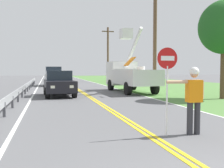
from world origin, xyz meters
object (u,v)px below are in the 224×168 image
at_px(flagger_worker, 194,96).
at_px(utility_pole_mid, 108,53).
at_px(stop_sign_paddle, 167,71).
at_px(utility_pole_near, 155,32).
at_px(utility_bucket_truck, 129,74).
at_px(roadside_tree_verge, 224,28).
at_px(oncoming_suv_second, 54,76).
at_px(oncoming_sedan_nearest, 59,84).

bearing_deg(flagger_worker, utility_pole_mid, 80.90).
bearing_deg(stop_sign_paddle, utility_pole_near, 67.67).
relative_size(utility_bucket_truck, utility_pole_near, 0.78).
xyz_separation_m(utility_bucket_truck, roadside_tree_verge, (3.91, -6.23, 2.87)).
height_order(stop_sign_paddle, roadside_tree_verge, roadside_tree_verge).
xyz_separation_m(utility_pole_near, utility_pole_mid, (0.78, 18.72, -0.42)).
bearing_deg(utility_pole_near, roadside_tree_verge, -64.44).
bearing_deg(oncoming_suv_second, flagger_worker, -82.20).
height_order(stop_sign_paddle, oncoming_sedan_nearest, stop_sign_paddle).
xyz_separation_m(oncoming_sedan_nearest, utility_pole_near, (7.20, 0.72, 3.77)).
height_order(stop_sign_paddle, utility_bucket_truck, utility_bucket_truck).
distance_m(stop_sign_paddle, utility_bucket_truck, 13.76).
xyz_separation_m(stop_sign_paddle, oncoming_suv_second, (-2.38, 22.92, -0.65)).
distance_m(flagger_worker, oncoming_suv_second, 23.16).
xyz_separation_m(oncoming_suv_second, roadside_tree_verge, (9.60, -15.81, 3.21)).
distance_m(flagger_worker, utility_pole_mid, 31.25).
relative_size(utility_bucket_truck, roadside_tree_verge, 1.17).
distance_m(oncoming_sedan_nearest, utility_pole_near, 8.16).
relative_size(flagger_worker, utility_pole_near, 0.21).
height_order(flagger_worker, oncoming_suv_second, oncoming_suv_second).
distance_m(stop_sign_paddle, oncoming_suv_second, 23.05).
distance_m(utility_pole_near, utility_pole_mid, 18.74).
bearing_deg(utility_bucket_truck, oncoming_suv_second, 120.73).
height_order(flagger_worker, roadside_tree_verge, roadside_tree_verge).
bearing_deg(oncoming_suv_second, utility_bucket_truck, -59.27).
height_order(oncoming_sedan_nearest, roadside_tree_verge, roadside_tree_verge).
bearing_deg(utility_pole_near, oncoming_suv_second, 123.59).
distance_m(flagger_worker, roadside_tree_verge, 10.15).
distance_m(stop_sign_paddle, roadside_tree_verge, 10.46).
bearing_deg(oncoming_suv_second, roadside_tree_verge, -58.73).
bearing_deg(utility_bucket_truck, flagger_worker, -100.77).
height_order(flagger_worker, utility_pole_mid, utility_pole_mid).
relative_size(oncoming_sedan_nearest, utility_pole_mid, 0.52).
height_order(utility_bucket_truck, utility_pole_mid, utility_pole_mid).
distance_m(stop_sign_paddle, utility_pole_near, 13.24).
bearing_deg(utility_pole_mid, oncoming_suv_second, -136.13).
bearing_deg(utility_bucket_truck, oncoming_sedan_nearest, -159.31).
height_order(oncoming_suv_second, utility_pole_mid, utility_pole_mid).
xyz_separation_m(oncoming_suv_second, utility_pole_near, (7.29, -10.97, 3.54)).
bearing_deg(utility_bucket_truck, utility_pole_mid, 82.20).
bearing_deg(roadside_tree_verge, oncoming_suv_second, 121.27).
height_order(oncoming_sedan_nearest, oncoming_suv_second, oncoming_suv_second).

